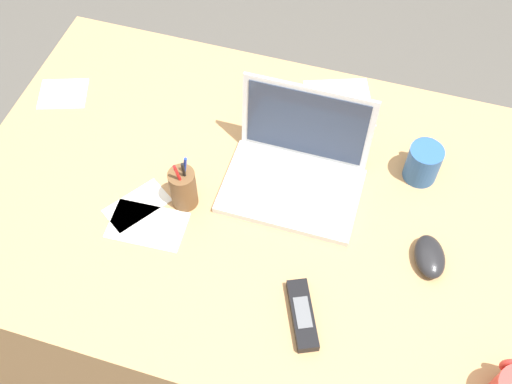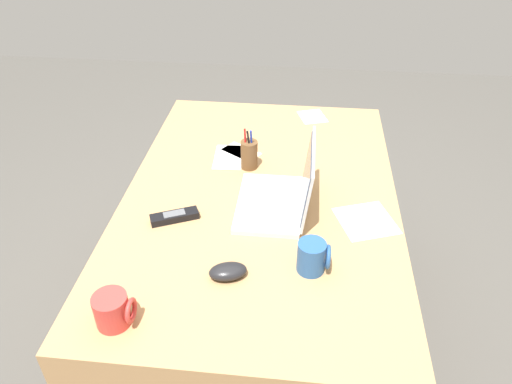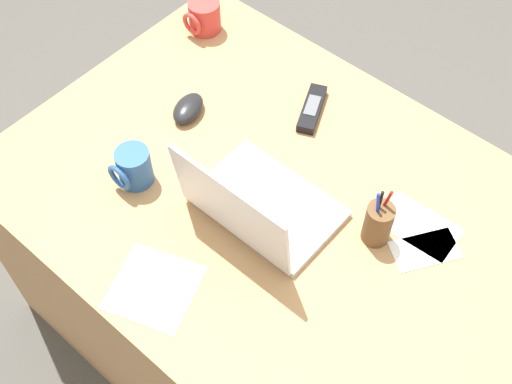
{
  "view_description": "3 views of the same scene",
  "coord_description": "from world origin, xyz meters",
  "px_view_note": "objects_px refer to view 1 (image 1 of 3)",
  "views": [
    {
      "loc": [
        0.22,
        -0.78,
        1.93
      ],
      "look_at": [
        -0.01,
        -0.01,
        0.75
      ],
      "focal_mm": 43.36,
      "sensor_mm": 36.0,
      "label": 1
    },
    {
      "loc": [
        1.37,
        0.13,
        1.72
      ],
      "look_at": [
        0.05,
        -0.01,
        0.76
      ],
      "focal_mm": 34.66,
      "sensor_mm": 36.0,
      "label": 2
    },
    {
      "loc": [
        -0.48,
        0.7,
        1.98
      ],
      "look_at": [
        0.08,
        0.06,
        0.78
      ],
      "focal_mm": 46.5,
      "sensor_mm": 36.0,
      "label": 3
    }
  ],
  "objects_px": {
    "laptop": "(296,168)",
    "pen_holder": "(183,188)",
    "coffee_mug_white": "(423,162)",
    "computer_mouse": "(430,256)",
    "cordless_phone": "(302,315)"
  },
  "relations": [
    {
      "from": "laptop",
      "to": "pen_holder",
      "type": "height_order",
      "value": "laptop"
    },
    {
      "from": "laptop",
      "to": "pen_holder",
      "type": "distance_m",
      "value": 0.27
    },
    {
      "from": "laptop",
      "to": "coffee_mug_white",
      "type": "xyz_separation_m",
      "value": [
        0.28,
        0.11,
        0.0
      ]
    },
    {
      "from": "computer_mouse",
      "to": "coffee_mug_white",
      "type": "xyz_separation_m",
      "value": [
        -0.05,
        0.23,
        0.03
      ]
    },
    {
      "from": "coffee_mug_white",
      "to": "pen_holder",
      "type": "distance_m",
      "value": 0.57
    },
    {
      "from": "laptop",
      "to": "pen_holder",
      "type": "relative_size",
      "value": 1.99
    },
    {
      "from": "laptop",
      "to": "coffee_mug_white",
      "type": "bearing_deg",
      "value": 20.26
    },
    {
      "from": "laptop",
      "to": "computer_mouse",
      "type": "bearing_deg",
      "value": -20.68
    },
    {
      "from": "computer_mouse",
      "to": "cordless_phone",
      "type": "distance_m",
      "value": 0.31
    },
    {
      "from": "coffee_mug_white",
      "to": "pen_holder",
      "type": "height_order",
      "value": "pen_holder"
    },
    {
      "from": "computer_mouse",
      "to": "laptop",
      "type": "bearing_deg",
      "value": 142.4
    },
    {
      "from": "cordless_phone",
      "to": "laptop",
      "type": "bearing_deg",
      "value": 107.23
    },
    {
      "from": "coffee_mug_white",
      "to": "cordless_phone",
      "type": "relative_size",
      "value": 0.61
    },
    {
      "from": "cordless_phone",
      "to": "pen_holder",
      "type": "relative_size",
      "value": 0.98
    },
    {
      "from": "computer_mouse",
      "to": "cordless_phone",
      "type": "xyz_separation_m",
      "value": [
        -0.23,
        -0.21,
        -0.01
      ]
    }
  ]
}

